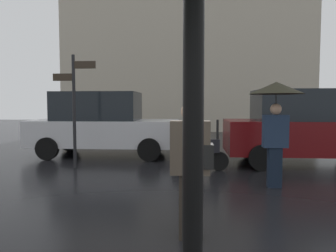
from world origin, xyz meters
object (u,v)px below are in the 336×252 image
Objects in this scene: pedestrian_with_umbrella at (276,104)px; parked_scooter at (198,148)px; pedestrian_with_bag at (191,162)px; parked_car_right at (307,127)px; parked_car_left at (103,124)px; street_signpost at (74,100)px.

pedestrian_with_umbrella is 1.46× the size of parked_scooter.
pedestrian_with_bag is (-1.61, -2.47, -0.69)m from pedestrian_with_umbrella.
pedestrian_with_umbrella reaches higher than parked_scooter.
parked_car_right is (2.87, 0.89, 0.44)m from parked_scooter.
pedestrian_with_bag is at bearing -71.78° from parked_car_left.
parked_car_left is at bearing -108.61° from pedestrian_with_umbrella.
parked_car_right reaches higher than pedestrian_with_bag.
parked_car_right is at bearing 106.24° from pedestrian_with_bag.
pedestrian_with_umbrella is 2.33m from parked_scooter.
street_signpost reaches higher than parked_car_left.
pedestrian_with_bag is 5.04m from street_signpost.
parked_car_right is 1.54× the size of street_signpost.
pedestrian_with_bag is 0.36× the size of parked_car_left.
pedestrian_with_umbrella is at bearing -19.27° from street_signpost.
parked_car_left is at bearing 129.40° from parked_scooter.
parked_car_right is (3.05, 4.85, 0.07)m from pedestrian_with_bag.
parked_scooter is (0.18, 3.97, -0.37)m from pedestrian_with_bag.
parked_scooter is 0.30× the size of parked_car_left.
pedestrian_with_umbrella is 0.72× the size of street_signpost.
pedestrian_with_umbrella is 2.86m from parked_car_right.
street_signpost is (-0.18, -1.92, 0.72)m from parked_car_left.
pedestrian_with_umbrella is 3.02m from pedestrian_with_bag.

